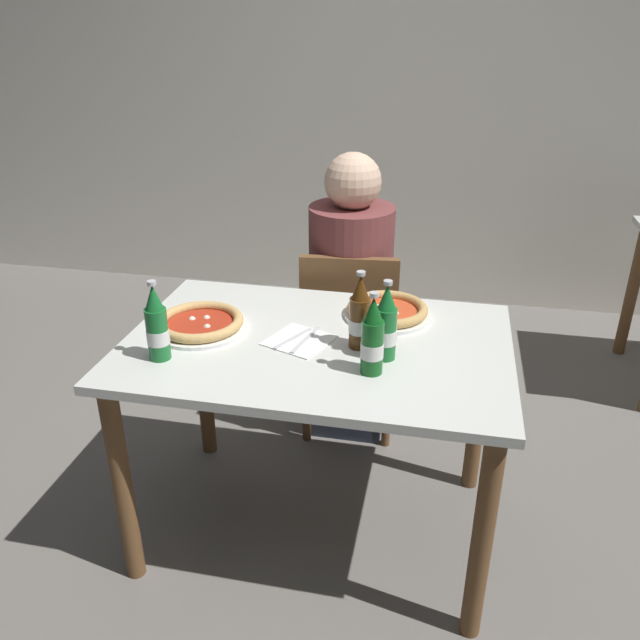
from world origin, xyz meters
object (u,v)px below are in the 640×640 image
at_px(chair_behind_table, 350,332).
at_px(diner_seated, 351,305).
at_px(beer_bottle_center, 386,326).
at_px(beer_bottle_right, 157,327).
at_px(pizza_marinara_far, 200,323).
at_px(dining_table_main, 317,373).
at_px(beer_bottle_extra, 360,316).
at_px(napkin_with_cutlery, 299,340).
at_px(beer_bottle_left, 372,340).
at_px(pizza_margherita_near, 387,311).

bearing_deg(chair_behind_table, diner_seated, -87.89).
xyz_separation_m(beer_bottle_center, beer_bottle_right, (-0.65, -0.14, 0.00)).
relative_size(diner_seated, beer_bottle_center, 4.89).
bearing_deg(pizza_marinara_far, beer_bottle_right, -102.35).
relative_size(dining_table_main, beer_bottle_extra, 4.86).
height_order(dining_table_main, napkin_with_cutlery, napkin_with_cutlery).
bearing_deg(diner_seated, beer_bottle_extra, -78.79).
relative_size(beer_bottle_center, beer_bottle_right, 1.00).
relative_size(dining_table_main, pizza_marinara_far, 3.95).
bearing_deg(beer_bottle_center, beer_bottle_left, -106.38).
bearing_deg(pizza_margherita_near, beer_bottle_left, -90.44).
height_order(beer_bottle_left, beer_bottle_right, same).
xyz_separation_m(chair_behind_table, napkin_with_cutlery, (-0.06, -0.62, 0.27)).
bearing_deg(beer_bottle_extra, beer_bottle_right, -161.13).
relative_size(beer_bottle_center, napkin_with_cutlery, 1.06).
height_order(pizza_margherita_near, beer_bottle_left, beer_bottle_left).
bearing_deg(diner_seated, napkin_with_cutlery, -94.75).
distance_m(beer_bottle_left, napkin_with_cutlery, 0.30).
relative_size(dining_table_main, napkin_with_cutlery, 5.16).
bearing_deg(pizza_marinara_far, napkin_with_cutlery, -2.54).
relative_size(dining_table_main, chair_behind_table, 1.41).
relative_size(chair_behind_table, pizza_margherita_near, 2.90).
xyz_separation_m(beer_bottle_left, beer_bottle_extra, (-0.06, 0.15, 0.00)).
distance_m(chair_behind_table, beer_bottle_center, 0.80).
bearing_deg(chair_behind_table, dining_table_main, 83.85).
relative_size(pizza_marinara_far, beer_bottle_extra, 1.23).
relative_size(diner_seated, pizza_margherita_near, 4.12).
height_order(dining_table_main, beer_bottle_center, beer_bottle_center).
distance_m(beer_bottle_center, napkin_with_cutlery, 0.30).
bearing_deg(beer_bottle_extra, pizza_marinara_far, 178.67).
xyz_separation_m(diner_seated, beer_bottle_left, (0.19, -0.81, 0.27)).
distance_m(beer_bottle_left, beer_bottle_center, 0.10).
height_order(chair_behind_table, pizza_margherita_near, chair_behind_table).
bearing_deg(chair_behind_table, pizza_margherita_near, 110.64).
distance_m(pizza_marinara_far, beer_bottle_center, 0.62).
relative_size(pizza_margherita_near, napkin_with_cutlery, 1.26).
xyz_separation_m(beer_bottle_left, beer_bottle_right, (-0.62, -0.05, 0.00)).
distance_m(pizza_marinara_far, beer_bottle_right, 0.23).
height_order(diner_seated, pizza_marinara_far, diner_seated).
bearing_deg(beer_bottle_left, pizza_margherita_near, 89.56).
bearing_deg(beer_bottle_right, beer_bottle_extra, 18.87).
bearing_deg(beer_bottle_right, napkin_with_cutlery, 26.76).
height_order(chair_behind_table, beer_bottle_left, beer_bottle_left).
relative_size(pizza_margherita_near, beer_bottle_left, 1.19).
bearing_deg(dining_table_main, chair_behind_table, 89.19).
bearing_deg(diner_seated, beer_bottle_left, -76.86).
xyz_separation_m(pizza_marinara_far, napkin_with_cutlery, (0.33, -0.01, -0.02)).
xyz_separation_m(beer_bottle_right, beer_bottle_extra, (0.57, 0.19, 0.00)).
bearing_deg(pizza_margherita_near, chair_behind_table, 115.97).
distance_m(chair_behind_table, beer_bottle_extra, 0.73).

